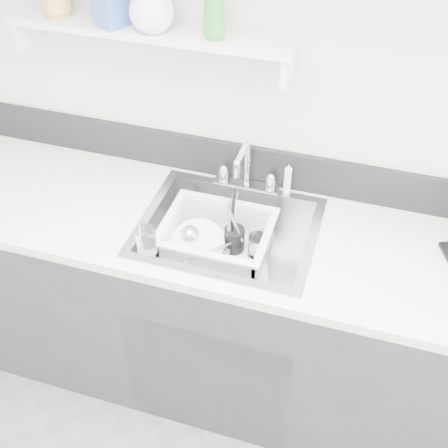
% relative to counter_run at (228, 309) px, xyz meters
% --- Properties ---
extents(room_shell, '(3.50, 3.00, 2.60)m').
position_rel_counter_run_xyz_m(room_shell, '(0.00, -0.80, 1.22)').
color(room_shell, silver).
rests_on(room_shell, ground).
extents(counter_run, '(3.20, 0.62, 0.92)m').
position_rel_counter_run_xyz_m(counter_run, '(0.00, 0.00, 0.00)').
color(counter_run, '#29292D').
rests_on(counter_run, ground).
extents(backsplash, '(3.20, 0.02, 0.16)m').
position_rel_counter_run_xyz_m(backsplash, '(0.00, 0.30, 0.54)').
color(backsplash, black).
rests_on(backsplash, counter_run).
extents(sink, '(0.64, 0.52, 0.20)m').
position_rel_counter_run_xyz_m(sink, '(0.00, 0.00, 0.37)').
color(sink, silver).
rests_on(sink, counter_run).
extents(faucet, '(0.26, 0.18, 0.23)m').
position_rel_counter_run_xyz_m(faucet, '(0.00, 0.25, 0.52)').
color(faucet, silver).
rests_on(faucet, counter_run).
extents(side_sprayer, '(0.03, 0.03, 0.14)m').
position_rel_counter_run_xyz_m(side_sprayer, '(0.16, 0.25, 0.53)').
color(side_sprayer, white).
rests_on(side_sprayer, counter_run).
extents(wall_shelf, '(1.00, 0.16, 0.12)m').
position_rel_counter_run_xyz_m(wall_shelf, '(-0.35, 0.23, 1.05)').
color(wall_shelf, silver).
rests_on(wall_shelf, room_shell).
extents(wash_tub, '(0.48, 0.44, 0.16)m').
position_rel_counter_run_xyz_m(wash_tub, '(-0.05, 0.01, 0.37)').
color(wash_tub, white).
rests_on(wash_tub, sink).
extents(plate_stack, '(0.25, 0.25, 0.10)m').
position_rel_counter_run_xyz_m(plate_stack, '(-0.11, -0.01, 0.33)').
color(plate_stack, white).
rests_on(plate_stack, wash_tub).
extents(utensil_cup, '(0.08, 0.08, 0.27)m').
position_rel_counter_run_xyz_m(utensil_cup, '(0.01, 0.05, 0.37)').
color(utensil_cup, black).
rests_on(utensil_cup, wash_tub).
extents(ladle, '(0.33, 0.25, 0.09)m').
position_rel_counter_run_xyz_m(ladle, '(-0.09, -0.03, 0.35)').
color(ladle, silver).
rests_on(ladle, wash_tub).
extents(tumbler_in_tub, '(0.09, 0.09, 0.11)m').
position_rel_counter_run_xyz_m(tumbler_in_tub, '(0.11, 0.03, 0.36)').
color(tumbler_in_tub, white).
rests_on(tumbler_in_tub, wash_tub).
extents(tumbler_counter, '(0.08, 0.08, 0.10)m').
position_rel_counter_run_xyz_m(tumbler_counter, '(-0.23, -0.20, 0.51)').
color(tumbler_counter, white).
rests_on(tumbler_counter, counter_run).
extents(bowl_small, '(0.13, 0.13, 0.03)m').
position_rel_counter_run_xyz_m(bowl_small, '(0.08, -0.06, 0.32)').
color(bowl_small, white).
rests_on(bowl_small, wash_tub).
extents(soap_bottle_c, '(0.16, 0.16, 0.19)m').
position_rel_counter_run_xyz_m(soap_bottle_c, '(-0.32, 0.21, 1.17)').
color(soap_bottle_c, white).
rests_on(soap_bottle_c, wall_shelf).
extents(soap_bottle_d, '(0.09, 0.09, 0.18)m').
position_rel_counter_run_xyz_m(soap_bottle_d, '(-0.11, 0.21, 1.16)').
color(soap_bottle_d, green).
rests_on(soap_bottle_d, wall_shelf).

